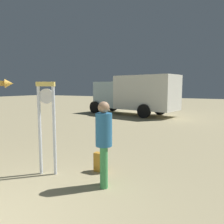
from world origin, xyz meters
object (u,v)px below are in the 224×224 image
box_truck_near (136,94)px  backpack (101,162)px  standing_clock (47,120)px  person_near_clock (104,140)px

box_truck_near → backpack: bearing=-71.9°
standing_clock → backpack: 1.59m
person_near_clock → backpack: size_ratio=3.78×
person_near_clock → standing_clock: bearing=-177.8°
backpack → box_truck_near: bearing=108.1°
person_near_clock → backpack: (-0.46, 0.63, -0.73)m
standing_clock → box_truck_near: size_ratio=0.31×
standing_clock → box_truck_near: box_truck_near is taller
standing_clock → backpack: standing_clock is taller
person_near_clock → box_truck_near: 11.75m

